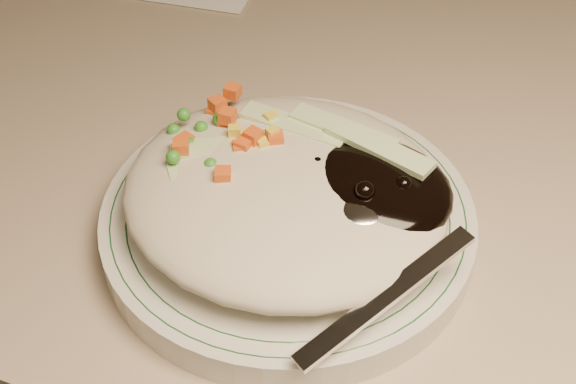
% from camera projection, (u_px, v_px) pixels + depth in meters
% --- Properties ---
extents(desk, '(1.40, 0.70, 0.74)m').
position_uv_depth(desk, '(436.00, 259.00, 0.75)').
color(desk, gray).
rests_on(desk, ground).
extents(plate, '(0.23, 0.23, 0.02)m').
position_uv_depth(plate, '(288.00, 223.00, 0.49)').
color(plate, silver).
rests_on(plate, desk).
extents(plate_rim, '(0.22, 0.22, 0.00)m').
position_uv_depth(plate_rim, '(288.00, 211.00, 0.48)').
color(plate_rim, '#144723').
rests_on(plate_rim, plate).
extents(meal, '(0.21, 0.19, 0.05)m').
position_uv_depth(meal, '(294.00, 188.00, 0.47)').
color(meal, '#C2B79D').
rests_on(meal, plate).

